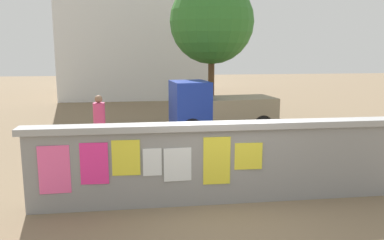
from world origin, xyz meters
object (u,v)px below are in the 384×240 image
person_walking (99,117)px  tree_roadside (212,22)px  auto_rickshaw_truck (217,108)px  motorcycle (152,153)px  bicycle_near (298,143)px

person_walking → tree_roadside: (4.18, 4.80, 3.04)m
auto_rickshaw_truck → person_walking: (-3.86, -1.86, 0.09)m
motorcycle → tree_roadside: (2.76, 7.07, 3.56)m
person_walking → tree_roadside: tree_roadside is taller
bicycle_near → person_walking: person_walking is taller
auto_rickshaw_truck → tree_roadside: 4.30m
auto_rickshaw_truck → person_walking: auto_rickshaw_truck is taller
motorcycle → tree_roadside: 8.38m
bicycle_near → person_walking: (-5.45, 1.42, 0.62)m
person_walking → tree_roadside: size_ratio=0.28×
motorcycle → person_walking: 2.73m
person_walking → tree_roadside: bearing=48.9°
auto_rickshaw_truck → motorcycle: 4.81m
bicycle_near → person_walking: size_ratio=1.04×
auto_rickshaw_truck → tree_roadside: tree_roadside is taller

